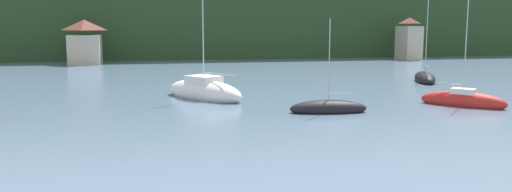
# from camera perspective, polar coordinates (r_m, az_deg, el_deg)

# --- Properties ---
(wooded_hillside) EXTENTS (352.00, 71.67, 33.48)m
(wooded_hillside) POSITION_cam_1_polar(r_m,az_deg,el_deg) (127.03, -6.60, 8.43)
(wooded_hillside) COLOR #264223
(wooded_hillside) RESTS_ON ground_plane
(shore_building_west) EXTENTS (4.87, 5.55, 6.78)m
(shore_building_west) POSITION_cam_1_polar(r_m,az_deg,el_deg) (80.86, -19.07, 5.83)
(shore_building_west) COLOR #BCB29E
(shore_building_west) RESTS_ON ground_plane
(shore_building_westcentral) EXTENTS (3.15, 4.75, 7.30)m
(shore_building_westcentral) POSITION_cam_1_polar(r_m,az_deg,el_deg) (91.61, 17.17, 6.26)
(shore_building_westcentral) COLOR #BCB29E
(shore_building_westcentral) RESTS_ON ground_plane
(sailboat_far_5) EXTENTS (4.39, 7.00, 9.44)m
(sailboat_far_5) POSITION_cam_1_polar(r_m,az_deg,el_deg) (54.59, 18.83, 1.92)
(sailboat_far_5) COLOR black
(sailboat_far_5) RESTS_ON ground_plane
(sailboat_far_6) EXTENTS (5.07, 5.55, 7.99)m
(sailboat_far_6) POSITION_cam_1_polar(r_m,az_deg,el_deg) (38.68, 22.66, -0.51)
(sailboat_far_6) COLOR red
(sailboat_far_6) RESTS_ON ground_plane
(sailboat_far_7) EXTENTS (5.36, 2.28, 6.54)m
(sailboat_far_7) POSITION_cam_1_polar(r_m,az_deg,el_deg) (33.37, 8.31, -1.42)
(sailboat_far_7) COLOR black
(sailboat_far_7) RESTS_ON ground_plane
(sailboat_far_8) EXTENTS (6.78, 8.34, 10.16)m
(sailboat_far_8) POSITION_cam_1_polar(r_m,az_deg,el_deg) (39.77, -6.01, 0.52)
(sailboat_far_8) COLOR white
(sailboat_far_8) RESTS_ON ground_plane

